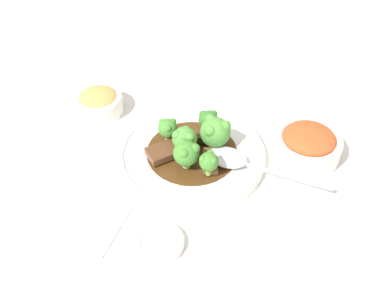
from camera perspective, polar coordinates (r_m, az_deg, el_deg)
name	(u,v)px	position (r m, az deg, el deg)	size (l,w,h in m)	color
ground_plane	(192,158)	(0.81, 0.00, -1.75)	(4.00, 4.00, 0.00)	silver
main_plate	(192,154)	(0.80, 0.00, -1.24)	(0.26, 0.26, 0.02)	white
beef_strip_0	(167,151)	(0.79, -3.24, -0.87)	(0.08, 0.08, 0.01)	#56331E
beef_strip_1	(210,161)	(0.77, 2.32, -2.14)	(0.06, 0.04, 0.01)	brown
beef_strip_2	(192,138)	(0.81, 0.00, 0.83)	(0.05, 0.07, 0.01)	#56331E
broccoli_floret_0	(209,161)	(0.74, 2.15, -2.23)	(0.03, 0.03, 0.05)	#7FA84C
broccoli_floret_1	(215,131)	(0.78, 2.96, 1.60)	(0.05, 0.05, 0.06)	#7FA84C
broccoli_floret_2	(208,120)	(0.81, 2.10, 3.06)	(0.04, 0.04, 0.05)	#7FA84C
broccoli_floret_3	(185,139)	(0.77, -0.95, 0.70)	(0.04, 0.04, 0.05)	#8EB756
broccoli_floret_4	(187,153)	(0.75, -0.66, -1.14)	(0.04, 0.04, 0.05)	#8EB756
broccoli_floret_5	(168,128)	(0.80, -3.09, 2.03)	(0.04, 0.04, 0.05)	#8EB756
serving_spoon	(235,160)	(0.77, 5.43, -1.99)	(0.06, 0.22, 0.01)	silver
side_bowl_kimchi	(308,144)	(0.82, 14.52, 0.01)	(0.12, 0.12, 0.06)	white
side_bowl_appetizer	(99,102)	(0.91, -11.76, 5.29)	(0.10, 0.10, 0.05)	white
sauce_dish	(160,242)	(0.69, -4.05, -12.32)	(0.07, 0.07, 0.01)	white
paper_napkin	(99,221)	(0.73, -11.69, -9.52)	(0.12, 0.09, 0.01)	silver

